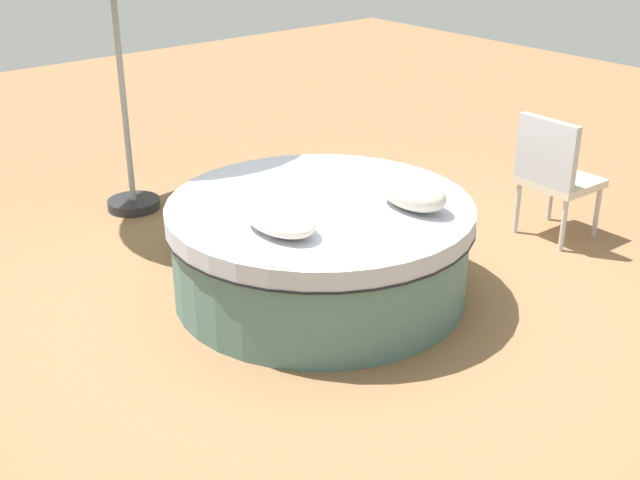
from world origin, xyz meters
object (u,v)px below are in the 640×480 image
round_bed (320,248)px  throw_pillow_1 (412,192)px  throw_pillow_0 (279,219)px  patio_chair (554,170)px

round_bed → throw_pillow_1: size_ratio=3.91×
round_bed → throw_pillow_0: 0.66m
throw_pillow_0 → patio_chair: size_ratio=0.57×
throw_pillow_0 → throw_pillow_1: size_ratio=1.07×
round_bed → throw_pillow_1: 0.74m
throw_pillow_0 → throw_pillow_1: 0.91m
round_bed → throw_pillow_1: throw_pillow_1 is taller
throw_pillow_1 → throw_pillow_0: bearing=73.9°
throw_pillow_1 → patio_chair: patio_chair is taller
patio_chair → throw_pillow_1: bearing=-87.7°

